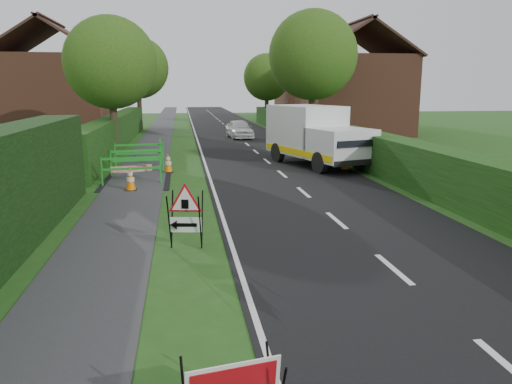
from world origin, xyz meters
TOP-DOWN VIEW (x-y plane):
  - ground at (0.00, 0.00)m, footprint 120.00×120.00m
  - road_surface at (2.50, 35.00)m, footprint 6.00×90.00m
  - footpath at (-3.00, 35.00)m, footprint 2.00×90.00m
  - hedge_west_far at (-5.00, 22.00)m, footprint 1.00×24.00m
  - hedge_east at (6.50, 16.00)m, footprint 1.20×50.00m
  - house_west at (-10.00, 30.00)m, footprint 7.50×7.40m
  - house_east_a at (11.00, 28.00)m, footprint 7.50×7.40m
  - house_east_b at (12.00, 42.00)m, footprint 7.50×7.40m
  - tree_nw at (-4.60, 18.00)m, footprint 4.40×4.40m
  - tree_ne at (6.40, 22.00)m, footprint 5.20×5.20m
  - tree_fw at (-4.60, 34.00)m, footprint 4.80×4.80m
  - tree_fe at (6.40, 38.00)m, footprint 4.20×4.20m
  - triangle_sign at (-1.35, 2.81)m, footprint 0.94×0.94m
  - works_van at (4.36, 13.60)m, footprint 3.73×5.97m
  - traffic_cone_0 at (5.32, 12.26)m, footprint 0.38×0.38m
  - traffic_cone_1 at (4.71, 13.64)m, footprint 0.38×0.38m
  - traffic_cone_2 at (4.91, 15.76)m, footprint 0.38×0.38m
  - traffic_cone_3 at (-3.05, 9.20)m, footprint 0.38×0.38m
  - traffic_cone_4 at (-1.91, 12.67)m, footprint 0.38×0.38m
  - ped_barrier_0 at (-3.11, 10.36)m, footprint 2.09×0.59m
  - ped_barrier_1 at (-3.08, 12.44)m, footprint 2.09×0.71m
  - ped_barrier_2 at (-3.17, 14.55)m, footprint 2.08×0.52m
  - ped_barrier_3 at (-2.31, 15.48)m, footprint 0.47×2.08m
  - redwhite_plank at (-3.17, 10.94)m, footprint 1.42×0.55m
  - hatchback_car at (2.50, 25.91)m, footprint 1.73×3.72m

SIDE VIEW (x-z plane):
  - ground at x=0.00m, z-range 0.00..0.00m
  - hedge_west_far at x=-5.00m, z-range -0.90..0.90m
  - hedge_east at x=6.50m, z-range -0.75..0.75m
  - redwhite_plank at x=-3.17m, z-range -0.12..0.12m
  - road_surface at x=2.50m, z-range -0.01..0.01m
  - footpath at x=-3.00m, z-range -0.01..0.02m
  - traffic_cone_0 at x=5.32m, z-range 0.00..0.79m
  - traffic_cone_1 at x=4.71m, z-range 0.00..0.79m
  - traffic_cone_2 at x=4.91m, z-range 0.00..0.79m
  - traffic_cone_3 at x=-3.05m, z-range 0.00..0.79m
  - traffic_cone_4 at x=-1.91m, z-range 0.00..0.79m
  - hatchback_car at x=2.50m, z-range 0.00..1.23m
  - ped_barrier_0 at x=-3.11m, z-range 0.13..1.13m
  - ped_barrier_1 at x=-3.08m, z-range 0.13..1.13m
  - ped_barrier_2 at x=-3.17m, z-range 0.13..1.13m
  - ped_barrier_3 at x=-2.31m, z-range 0.13..1.13m
  - triangle_sign at x=-1.35m, z-range 0.23..1.42m
  - works_van at x=4.36m, z-range 0.08..2.63m
  - house_west at x=-10.00m, z-range -1.04..6.84m
  - house_east_a at x=11.00m, z-range -1.04..6.84m
  - house_east_b at x=12.00m, z-range -1.04..6.84m
  - tree_fe at x=6.40m, z-range 1.05..7.39m
  - tree_nw at x=-4.60m, z-range 1.13..7.83m
  - tree_fw at x=-4.60m, z-range 1.21..8.45m
  - tree_ne at x=6.40m, z-range 1.28..9.07m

